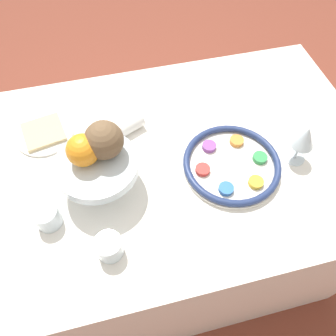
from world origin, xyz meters
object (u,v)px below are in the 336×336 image
at_px(seder_plate, 232,164).
at_px(coconut, 104,140).
at_px(cup_mid, 109,247).
at_px(orange_fruit, 83,150).
at_px(napkin_roll, 122,128).
at_px(wine_glass, 305,138).
at_px(cup_near, 47,217).
at_px(bread_plate, 44,133).
at_px(fruit_stand, 97,167).

height_order(seder_plate, coconut, coconut).
bearing_deg(cup_mid, orange_fruit, -85.45).
bearing_deg(coconut, orange_fruit, 12.60).
bearing_deg(napkin_roll, wine_glass, 155.84).
xyz_separation_m(napkin_roll, cup_near, (0.24, 0.26, 0.00)).
distance_m(wine_glass, cup_near, 0.73).
distance_m(bread_plate, napkin_roll, 0.25).
height_order(fruit_stand, cup_near, fruit_stand).
bearing_deg(cup_mid, napkin_roll, -103.93).
bearing_deg(bread_plate, coconut, 132.75).
distance_m(napkin_roll, cup_mid, 0.39).
relative_size(coconut, cup_near, 1.51).
relative_size(wine_glass, cup_mid, 2.02).
bearing_deg(napkin_roll, cup_mid, 76.07).
distance_m(coconut, cup_near, 0.25).
height_order(seder_plate, cup_near, cup_near).
height_order(wine_glass, fruit_stand, wine_glass).
bearing_deg(cup_mid, coconut, -99.67).
xyz_separation_m(seder_plate, wine_glass, (-0.20, 0.01, 0.08)).
xyz_separation_m(bread_plate, cup_mid, (-0.15, 0.43, 0.02)).
xyz_separation_m(fruit_stand, cup_near, (0.15, 0.08, -0.06)).
relative_size(fruit_stand, coconut, 2.19).
bearing_deg(seder_plate, orange_fruit, -6.01).
bearing_deg(cup_near, cup_mid, 140.66).
bearing_deg(orange_fruit, napkin_roll, -124.33).
distance_m(wine_glass, bread_plate, 0.79).
relative_size(fruit_stand, napkin_roll, 1.47).
relative_size(seder_plate, napkin_roll, 1.90).
xyz_separation_m(seder_plate, bread_plate, (0.54, -0.26, -0.01)).
height_order(seder_plate, bread_plate, seder_plate).
bearing_deg(orange_fruit, bread_plate, -58.49).
bearing_deg(wine_glass, napkin_roll, -24.16).
bearing_deg(orange_fruit, cup_mid, 94.55).
bearing_deg(fruit_stand, cup_near, 28.65).
bearing_deg(orange_fruit, seder_plate, 173.99).
bearing_deg(seder_plate, cup_mid, 24.21).
relative_size(wine_glass, orange_fruit, 1.59).
bearing_deg(cup_mid, cup_near, -39.34).
relative_size(fruit_stand, orange_fruit, 2.61).
bearing_deg(fruit_stand, cup_mid, 88.31).
height_order(coconut, bread_plate, coconut).
distance_m(wine_glass, coconut, 0.55).
relative_size(bread_plate, cup_mid, 2.70).
height_order(wine_glass, napkin_roll, wine_glass).
xyz_separation_m(wine_glass, cup_near, (0.73, 0.04, -0.07)).
xyz_separation_m(orange_fruit, cup_mid, (-0.02, 0.22, -0.12)).
relative_size(cup_near, cup_mid, 1.00).
distance_m(wine_glass, cup_mid, 0.61).
height_order(seder_plate, cup_mid, cup_mid).
height_order(napkin_roll, cup_mid, cup_mid).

